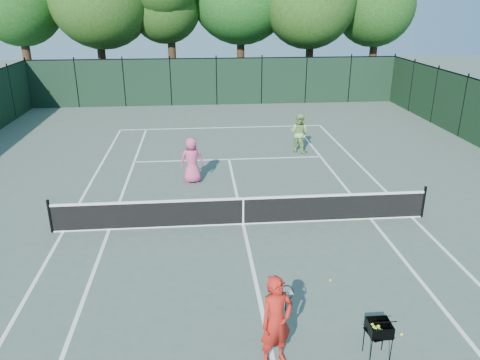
{
  "coord_description": "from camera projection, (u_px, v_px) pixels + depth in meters",
  "views": [
    {
      "loc": [
        -1.3,
        -13.09,
        6.56
      ],
      "look_at": [
        -0.01,
        1.0,
        1.1
      ],
      "focal_mm": 35.0,
      "sensor_mm": 36.0,
      "label": 1
    }
  ],
  "objects": [
    {
      "name": "ball_hopper",
      "position": [
        379.0,
        328.0,
        8.93
      ],
      "size": [
        0.51,
        0.51,
        0.83
      ],
      "rotation": [
        0.0,
        0.0,
        0.19
      ],
      "color": "black",
      "rests_on": "ground"
    },
    {
      "name": "sideline_singles_left",
      "position": [
        109.0,
        230.0,
        14.28
      ],
      "size": [
        0.1,
        23.77,
        0.01
      ],
      "primitive_type": "cube",
      "color": "white",
      "rests_on": "ground"
    },
    {
      "name": "coach",
      "position": [
        276.0,
        321.0,
        8.74
      ],
      "size": [
        0.83,
        0.9,
        1.89
      ],
      "rotation": [
        0.0,
        0.0,
        0.41
      ],
      "color": "red",
      "rests_on": "ground"
    },
    {
      "name": "tennis_net",
      "position": [
        243.0,
        210.0,
        14.46
      ],
      "size": [
        11.69,
        0.09,
        1.06
      ],
      "color": "black",
      "rests_on": "ground"
    },
    {
      "name": "sideline_doubles_right",
      "position": [
        412.0,
        217.0,
        15.1
      ],
      "size": [
        0.1,
        23.77,
        0.01
      ],
      "primitive_type": "cube",
      "color": "white",
      "rests_on": "ground"
    },
    {
      "name": "loose_ball_midcourt",
      "position": [
        331.0,
        280.0,
        11.64
      ],
      "size": [
        0.07,
        0.07,
        0.07
      ],
      "primitive_type": "sphere",
      "color": "#CBD72C",
      "rests_on": "ground"
    },
    {
      "name": "fence_far",
      "position": [
        217.0,
        82.0,
        30.81
      ],
      "size": [
        24.0,
        0.05,
        3.0
      ],
      "primitive_type": "cube",
      "color": "black",
      "rests_on": "ground"
    },
    {
      "name": "center_service_line",
      "position": [
        243.0,
        224.0,
        14.63
      ],
      "size": [
        0.1,
        12.8,
        0.01
      ],
      "primitive_type": "cube",
      "color": "white",
      "rests_on": "ground"
    },
    {
      "name": "ground",
      "position": [
        243.0,
        224.0,
        14.63
      ],
      "size": [
        90.0,
        90.0,
        0.0
      ],
      "primitive_type": "plane",
      "color": "#49584D",
      "rests_on": "ground"
    },
    {
      "name": "service_line_far",
      "position": [
        229.0,
        159.0,
        20.58
      ],
      "size": [
        8.23,
        0.1,
        0.01
      ],
      "primitive_type": "cube",
      "color": "white",
      "rests_on": "ground"
    },
    {
      "name": "sideline_doubles_left",
      "position": [
        63.0,
        231.0,
        14.16
      ],
      "size": [
        0.1,
        23.77,
        0.01
      ],
      "primitive_type": "cube",
      "color": "white",
      "rests_on": "ground"
    },
    {
      "name": "player_pink",
      "position": [
        192.0,
        160.0,
        17.72
      ],
      "size": [
        0.91,
        0.64,
        1.77
      ],
      "rotation": [
        0.0,
        0.0,
        3.23
      ],
      "color": "#D24A77",
      "rests_on": "ground"
    },
    {
      "name": "sideline_singles_right",
      "position": [
        371.0,
        219.0,
        14.98
      ],
      "size": [
        0.1,
        23.77,
        0.01
      ],
      "primitive_type": "cube",
      "color": "white",
      "rests_on": "ground"
    },
    {
      "name": "player_green",
      "position": [
        299.0,
        133.0,
        21.29
      ],
      "size": [
        1.11,
        1.08,
        1.8
      ],
      "rotation": [
        0.0,
        0.0,
        2.45
      ],
      "color": "#90C261",
      "rests_on": "ground"
    },
    {
      "name": "baseline_far",
      "position": [
        222.0,
        128.0,
        25.67
      ],
      "size": [
        10.97,
        0.1,
        0.01
      ],
      "primitive_type": "cube",
      "color": "white",
      "rests_on": "ground"
    },
    {
      "name": "loose_ball_near_cart",
      "position": [
        402.0,
        334.0,
        9.76
      ],
      "size": [
        0.07,
        0.07,
        0.07
      ],
      "primitive_type": "sphere",
      "color": "#C8DF2D",
      "rests_on": "ground"
    }
  ]
}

